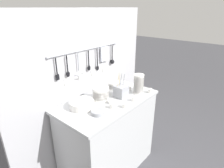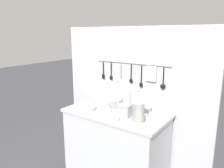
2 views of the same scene
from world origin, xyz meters
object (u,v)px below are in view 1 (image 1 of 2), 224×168
(cutlery_caddy, at_px, (121,91))
(cup_beside_plates, at_px, (125,105))
(cup_edge_far, at_px, (150,91))
(cup_back_right, at_px, (112,106))
(bowl_stack_tall_left, at_px, (101,94))
(plate_stack, at_px, (82,104))
(bowl_stack_nested_right, at_px, (139,84))
(cup_mid_row, at_px, (136,87))
(steel_mixing_bowl, at_px, (98,112))
(cup_by_caddy, at_px, (111,102))
(cup_front_right, at_px, (129,88))
(bowl_stack_short_front, at_px, (114,85))
(cup_centre, at_px, (134,99))
(cup_back_left, at_px, (107,92))

(cutlery_caddy, xyz_separation_m, cup_beside_plates, (-0.17, -0.18, -0.04))
(cutlery_caddy, distance_m, cup_edge_far, 0.36)
(cup_edge_far, distance_m, cup_back_right, 0.56)
(bowl_stack_tall_left, height_order, plate_stack, bowl_stack_tall_left)
(bowl_stack_nested_right, xyz_separation_m, plate_stack, (-0.64, 0.24, -0.08))
(bowl_stack_tall_left, distance_m, cup_mid_row, 0.49)
(bowl_stack_nested_right, bearing_deg, cup_beside_plates, -166.73)
(steel_mixing_bowl, height_order, cup_beside_plates, cup_beside_plates)
(plate_stack, distance_m, cup_by_caddy, 0.30)
(cup_beside_plates, bearing_deg, cup_front_right, 30.53)
(bowl_stack_short_front, bearing_deg, cup_mid_row, -53.69)
(cup_centre, distance_m, cup_back_right, 0.27)
(steel_mixing_bowl, xyz_separation_m, cup_edge_far, (0.72, -0.13, 0.01))
(cup_by_caddy, bearing_deg, plate_stack, 145.20)
(steel_mixing_bowl, distance_m, cup_mid_row, 0.70)
(cup_mid_row, xyz_separation_m, cup_centre, (-0.26, -0.16, 0.00))
(bowl_stack_short_front, xyz_separation_m, plate_stack, (-0.56, -0.06, -0.01))
(cup_beside_plates, xyz_separation_m, cup_centre, (0.17, 0.01, 0.00))
(cup_back_left, bearing_deg, steel_mixing_bowl, -148.29)
(bowl_stack_nested_right, xyz_separation_m, cup_edge_far, (0.10, -0.10, -0.09))
(cup_back_left, distance_m, cup_front_right, 0.28)
(cutlery_caddy, bearing_deg, cup_back_left, 103.86)
(plate_stack, bearing_deg, cup_centre, -34.84)
(cup_centre, bearing_deg, bowl_stack_short_front, 73.35)
(cup_centre, xyz_separation_m, cup_back_right, (-0.26, 0.08, 0.00))
(bowl_stack_nested_right, distance_m, cutlery_caddy, 0.23)
(bowl_stack_nested_right, xyz_separation_m, steel_mixing_bowl, (-0.62, 0.03, -0.10))
(cutlery_caddy, relative_size, cup_by_caddy, 5.53)
(cup_mid_row, xyz_separation_m, cup_front_right, (-0.07, 0.04, 0.00))
(cup_back_left, bearing_deg, bowl_stack_nested_right, -48.07)
(steel_mixing_bowl, xyz_separation_m, cup_by_caddy, (0.23, 0.03, 0.01))
(cup_edge_far, distance_m, cup_centre, 0.29)
(cup_edge_far, height_order, cup_back_right, same)
(cup_mid_row, bearing_deg, bowl_stack_tall_left, 165.61)
(steel_mixing_bowl, distance_m, cutlery_caddy, 0.43)
(bowl_stack_short_front, bearing_deg, plate_stack, -173.94)
(bowl_stack_short_front, relative_size, cup_mid_row, 2.90)
(bowl_stack_tall_left, distance_m, cup_front_right, 0.41)
(cup_beside_plates, bearing_deg, bowl_stack_short_front, 53.23)
(cup_beside_plates, height_order, cup_front_right, same)
(cup_edge_far, distance_m, cup_front_right, 0.25)
(bowl_stack_tall_left, distance_m, cutlery_caddy, 0.23)
(bowl_stack_tall_left, distance_m, cup_by_caddy, 0.15)
(steel_mixing_bowl, relative_size, cup_by_caddy, 2.53)
(bowl_stack_nested_right, height_order, cup_back_left, bowl_stack_nested_right)
(bowl_stack_tall_left, relative_size, cup_mid_row, 3.35)
(cup_back_left, height_order, cup_front_right, same)
(cutlery_caddy, height_order, cup_mid_row, cutlery_caddy)
(cup_mid_row, xyz_separation_m, cup_back_right, (-0.53, -0.08, 0.00))
(cup_by_caddy, bearing_deg, cup_centre, -34.87)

